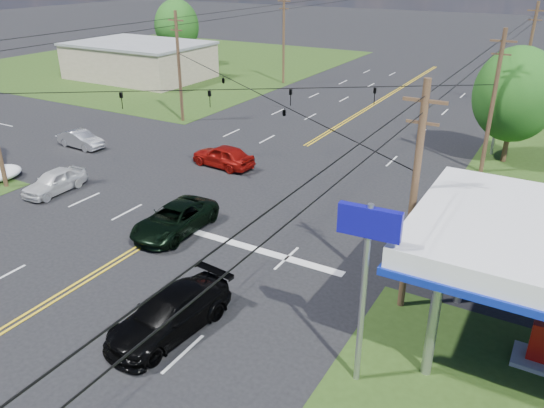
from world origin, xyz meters
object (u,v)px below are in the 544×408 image
Objects in this scene: polesign_se at (367,251)px; sedan_silver at (81,139)px; pole_left_far at (284,38)px; tree_right_a at (516,95)px; pole_right_far at (528,56)px; retail_nw at (140,61)px; pickup_dkgreen at (175,219)px; pole_se at (413,199)px; tree_far_l at (177,26)px; pickup_white at (54,181)px; suv_black at (170,314)px; pole_nw at (179,66)px; pole_ne at (493,101)px.

sedan_silver is at bearing 155.08° from polesign_se.
pole_left_far is 2.50× the size of sedan_silver.
polesign_se is (-1.00, -26.00, 0.22)m from tree_right_a.
pole_right_far is (26.00, 0.00, 0.00)m from pole_left_far.
retail_nw is 43.15m from pickup_dkgreen.
pole_se reaches higher than sedan_silver.
pole_left_far is 19.42m from tree_far_l.
retail_nw is at bearing -160.56° from pole_left_far.
tree_right_a is 1.95× the size of pickup_white.
pole_right_far is 1.86× the size of pickup_dkgreen.
suv_black is (35.74, -37.16, -1.20)m from retail_nw.
tree_right_a is at bearing -86.42° from pole_right_far.
pole_left_far is at bearing 125.10° from pole_se.
sedan_silver is (-1.99, -29.00, -4.51)m from pole_left_far.
pole_nw reaches higher than suv_black.
sedan_silver is at bearing 164.05° from pole_se.
pickup_dkgreen reaches higher than sedan_silver.
tree_right_a is 32.05m from sedan_silver.
tree_right_a is 1.47× the size of suv_black.
pole_left_far reaches higher than tree_right_a.
tree_right_a is at bearing 6.34° from pole_nw.
tree_right_a is 1.23× the size of polesign_se.
tree_far_l is (-45.00, 4.00, 0.03)m from pole_right_far.
sedan_silver is at bearing 126.03° from pickup_white.
pickup_white is at bearing -55.65° from retail_nw.
retail_nw is 36.36m from pickup_white.
pickup_white is at bearing 175.53° from pickup_dkgreen.
tree_far_l is (-2.00, 10.00, 3.19)m from retail_nw.
pole_se is at bearing -90.00° from pole_ne.
pole_right_far is 42.69m from pickup_white.
tree_far_l is at bearing 117.29° from pickup_white.
pole_se is at bearing -54.90° from pole_left_far.
tree_right_a reaches higher than retail_nw.
pole_nw is at bearing -173.66° from tree_right_a.
pole_nw is 32.20m from pole_right_far.
tree_far_l is at bearing 152.93° from pole_ne.
pole_left_far is at bearing 143.84° from pole_ne.
pole_ne reaches higher than polesign_se.
tree_far_l reaches higher than pickup_dkgreen.
pickup_dkgreen is at bearing -51.25° from tree_far_l.
pole_nw is at bearing 126.04° from pickup_dkgreen.
pole_left_far is at bearing -1.66° from sedan_silver.
pole_se and pole_nw have the same top height.
pole_se reaches higher than retail_nw.
pickup_white is at bearing 177.46° from pole_se.
pole_ne is at bearing 0.00° from pole_nw.
pole_ne is at bearing 35.01° from pickup_white.
retail_nw is 43.53m from pole_right_far.
retail_nw is 2.40× the size of polesign_se.
pole_left_far reaches higher than pickup_dkgreen.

